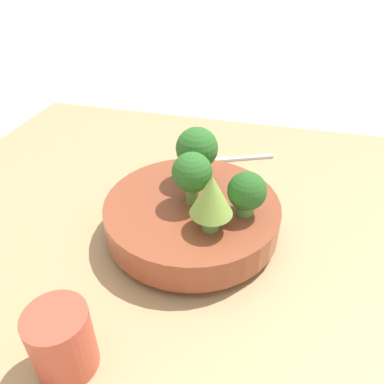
# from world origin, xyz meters

# --- Properties ---
(ground_plane) EXTENTS (6.00, 6.00, 0.00)m
(ground_plane) POSITION_xyz_m (0.00, 0.00, 0.00)
(ground_plane) COLOR beige
(table) EXTENTS (1.01, 0.83, 0.04)m
(table) POSITION_xyz_m (0.00, 0.00, 0.02)
(table) COLOR tan
(table) RESTS_ON ground_plane
(bowl) EXTENTS (0.28, 0.28, 0.06)m
(bowl) POSITION_xyz_m (-0.02, 0.04, 0.07)
(bowl) COLOR brown
(bowl) RESTS_ON table
(broccoli_floret_center) EXTENTS (0.06, 0.06, 0.09)m
(broccoli_floret_center) POSITION_xyz_m (-0.02, 0.04, 0.15)
(broccoli_floret_center) COLOR #609347
(broccoli_floret_center) RESTS_ON bowl
(broccoli_floret_front) EXTENTS (0.07, 0.07, 0.10)m
(broccoli_floret_front) POSITION_xyz_m (-0.01, -0.03, 0.16)
(broccoli_floret_front) COLOR #6BA34C
(broccoli_floret_front) RESTS_ON bowl
(broccoli_floret_left) EXTENTS (0.06, 0.06, 0.07)m
(broccoli_floret_left) POSITION_xyz_m (-0.10, 0.04, 0.14)
(broccoli_floret_left) COLOR #609347
(broccoli_floret_left) RESTS_ON bowl
(romanesco_piece_far) EXTENTS (0.06, 0.06, 0.09)m
(romanesco_piece_far) POSITION_xyz_m (-0.06, 0.09, 0.15)
(romanesco_piece_far) COLOR #609347
(romanesco_piece_far) RESTS_ON bowl
(cup) EXTENTS (0.07, 0.07, 0.09)m
(cup) POSITION_xyz_m (0.06, 0.29, 0.08)
(cup) COLOR #C64C38
(cup) RESTS_ON table
(fork) EXTENTS (0.16, 0.08, 0.01)m
(fork) POSITION_xyz_m (-0.05, -0.22, 0.04)
(fork) COLOR silver
(fork) RESTS_ON table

